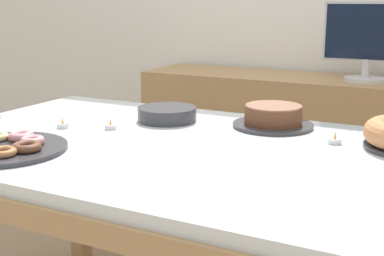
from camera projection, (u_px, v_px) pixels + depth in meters
name	position (u px, v px, depth m)	size (l,w,h in m)	color
dining_table	(197.00, 174.00, 1.60)	(1.80, 1.03, 0.77)	silver
sideboard	(310.00, 154.00, 2.81)	(1.81, 0.44, 0.81)	tan
computer_monitor	(368.00, 42.00, 2.55)	(0.42, 0.20, 0.38)	silver
cake_chocolate_round	(273.00, 117.00, 1.82)	(0.27, 0.27, 0.08)	#333338
pastry_platter	(4.00, 147.00, 1.53)	(0.36, 0.36, 0.04)	#333338
plate_stack	(167.00, 114.00, 1.91)	(0.21, 0.21, 0.05)	#333338
tealight_right_edge	(111.00, 126.00, 1.79)	(0.04, 0.04, 0.04)	silver
tealight_left_edge	(62.00, 125.00, 1.80)	(0.04, 0.04, 0.04)	silver
tealight_centre	(335.00, 141.00, 1.61)	(0.04, 0.04, 0.04)	silver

